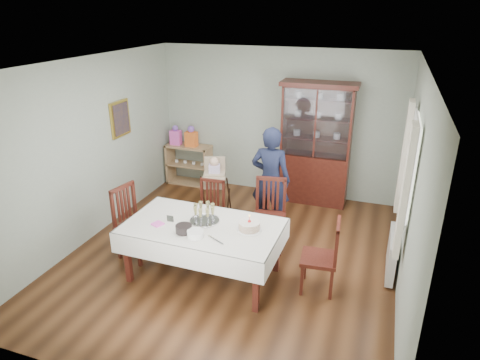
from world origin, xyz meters
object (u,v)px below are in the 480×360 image
at_px(chair_far_right, 269,228).
at_px(woman, 271,180).
at_px(chair_end_right, 320,269).
at_px(dining_table, 204,250).
at_px(champagne_tray, 204,216).
at_px(high_chair, 215,193).
at_px(china_cabinet, 316,142).
at_px(sideboard, 189,164).
at_px(gift_bag_orange, 191,137).
at_px(chair_end_left, 137,236).
at_px(gift_bag_pink, 176,136).
at_px(chair_far_left, 210,222).
at_px(birthday_cake, 249,226).

xyz_separation_m(chair_far_right, woman, (-0.14, 0.54, 0.54)).
xyz_separation_m(chair_far_right, chair_end_right, (0.88, -0.78, -0.02)).
xyz_separation_m(dining_table, champagne_tray, (-0.02, 0.10, 0.45)).
distance_m(high_chair, champagne_tray, 1.72).
bearing_deg(chair_far_right, champagne_tray, -133.48).
height_order(china_cabinet, champagne_tray, china_cabinet).
bearing_deg(sideboard, china_cabinet, -0.49).
distance_m(sideboard, gift_bag_orange, 0.59).
bearing_deg(china_cabinet, chair_end_left, -127.04).
distance_m(china_cabinet, gift_bag_pink, 2.76).
bearing_deg(chair_end_right, gift_bag_orange, -136.36).
distance_m(chair_far_left, chair_far_right, 0.93).
bearing_deg(gift_bag_pink, chair_far_left, -51.42).
relative_size(chair_far_right, woman, 0.61).
relative_size(china_cabinet, woman, 1.28).
distance_m(dining_table, birthday_cake, 0.75).
relative_size(dining_table, high_chair, 1.91).
relative_size(chair_end_right, birthday_cake, 3.11).
xyz_separation_m(china_cabinet, birthday_cake, (-0.32, -2.77, -0.31)).
xyz_separation_m(dining_table, gift_bag_orange, (-1.49, 2.84, 0.60)).
relative_size(chair_far_left, gift_bag_pink, 2.36).
xyz_separation_m(champagne_tray, gift_bag_pink, (-1.81, 2.75, 0.14)).
relative_size(sideboard, chair_end_right, 0.93).
bearing_deg(high_chair, woman, -26.99).
xyz_separation_m(woman, gift_bag_pink, (-2.30, 1.31, 0.12)).
bearing_deg(champagne_tray, chair_end_right, 4.33).
height_order(dining_table, sideboard, sideboard).
relative_size(sideboard, woman, 0.53).
height_order(chair_end_left, champagne_tray, chair_end_left).
bearing_deg(birthday_cake, woman, 95.21).
xyz_separation_m(sideboard, birthday_cake, (2.18, -2.79, 0.42)).
bearing_deg(chair_end_left, gift_bag_orange, 19.61).
height_order(dining_table, chair_far_right, chair_far_right).
bearing_deg(woman, gift_bag_orange, -32.97).
distance_m(gift_bag_pink, gift_bag_orange, 0.34).
height_order(sideboard, gift_bag_pink, gift_bag_pink).
bearing_deg(high_chair, birthday_cake, -73.54).
distance_m(chair_far_left, woman, 1.14).
relative_size(chair_far_left, gift_bag_orange, 2.24).
height_order(china_cabinet, gift_bag_pink, china_cabinet).
bearing_deg(birthday_cake, chair_far_right, 89.90).
height_order(china_cabinet, chair_far_right, china_cabinet).
bearing_deg(dining_table, champagne_tray, 100.04).
xyz_separation_m(china_cabinet, champagne_tray, (-0.94, -2.74, -0.29)).
bearing_deg(chair_end_left, china_cabinet, -25.58).
xyz_separation_m(chair_far_right, gift_bag_pink, (-2.43, 1.85, 0.66)).
bearing_deg(woman, birthday_cake, 95.92).
bearing_deg(champagne_tray, chair_far_left, 109.59).
xyz_separation_m(dining_table, birthday_cake, (0.60, 0.07, 0.43)).
bearing_deg(sideboard, birthday_cake, -52.09).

